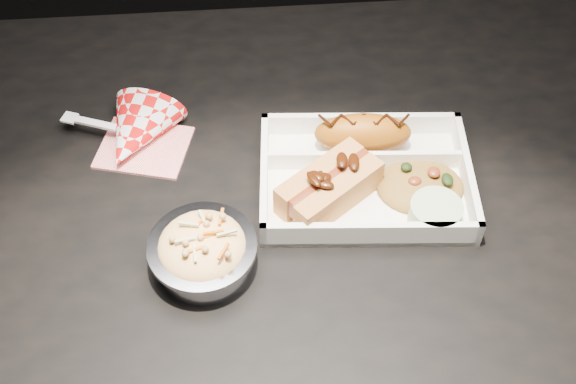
% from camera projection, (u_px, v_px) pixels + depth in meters
% --- Properties ---
extents(dining_table, '(1.20, 0.80, 0.75)m').
position_uv_depth(dining_table, '(267.00, 256.00, 0.92)').
color(dining_table, black).
rests_on(dining_table, ground).
extents(food_tray, '(0.26, 0.20, 0.04)m').
position_uv_depth(food_tray, '(365.00, 180.00, 0.87)').
color(food_tray, white).
rests_on(food_tray, dining_table).
extents(fried_pastry, '(0.12, 0.06, 0.05)m').
position_uv_depth(fried_pastry, '(363.00, 134.00, 0.89)').
color(fried_pastry, '#9D540F').
rests_on(fried_pastry, food_tray).
extents(hotdog, '(0.13, 0.12, 0.06)m').
position_uv_depth(hotdog, '(329.00, 185.00, 0.84)').
color(hotdog, '#C78344').
rests_on(hotdog, food_tray).
extents(fried_rice_mound, '(0.11, 0.09, 0.03)m').
position_uv_depth(fried_rice_mound, '(421.00, 180.00, 0.85)').
color(fried_rice_mound, olive).
rests_on(fried_rice_mound, food_tray).
extents(cupcake_liner, '(0.06, 0.06, 0.03)m').
position_uv_depth(cupcake_liner, '(435.00, 214.00, 0.82)').
color(cupcake_liner, '#A5C091').
rests_on(cupcake_liner, food_tray).
extents(foil_coleslaw_cup, '(0.12, 0.12, 0.07)m').
position_uv_depth(foil_coleslaw_cup, '(203.00, 250.00, 0.78)').
color(foil_coleslaw_cup, silver).
rests_on(foil_coleslaw_cup, dining_table).
extents(napkin_fork, '(0.17, 0.14, 0.10)m').
position_uv_depth(napkin_fork, '(135.00, 134.00, 0.91)').
color(napkin_fork, red).
rests_on(napkin_fork, dining_table).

